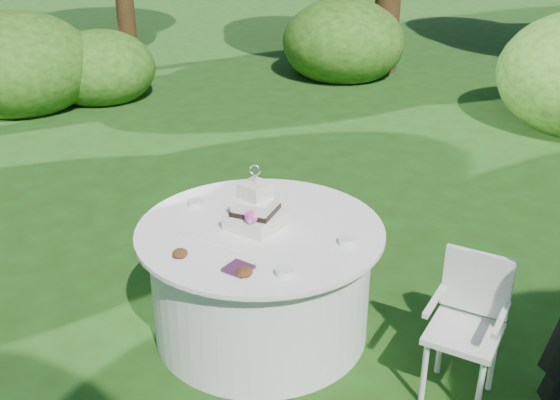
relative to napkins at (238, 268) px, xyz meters
The scene contains 8 objects.
ground 0.94m from the napkins, 112.17° to the left, with size 80.00×80.00×0.00m, color #1C390F.
napkins is the anchor object (origin of this frame).
feather_plume 0.37m from the napkins, 155.53° to the left, with size 0.48×0.07×0.01m, color white.
table 0.65m from the napkins, 112.17° to the left, with size 1.56×1.56×0.77m.
cake 0.53m from the napkins, 115.39° to the left, with size 0.30×0.32×0.42m.
chair 1.32m from the napkins, 30.58° to the left, with size 0.42×0.41×0.87m.
votives 0.56m from the napkins, 106.61° to the left, with size 1.19×0.95×0.04m.
petal_cups 0.16m from the napkins, 160.70° to the right, with size 0.52×0.13×0.05m.
Camera 1 is at (2.14, -2.94, 2.66)m, focal length 42.00 mm.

